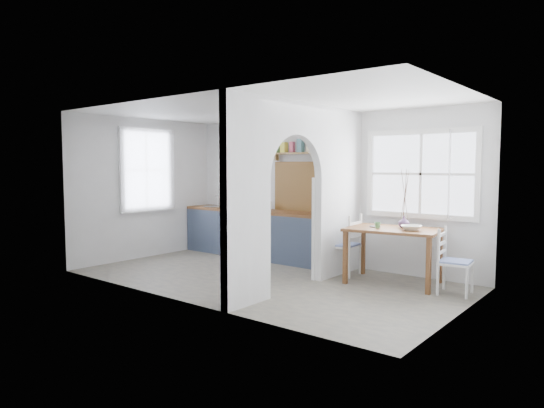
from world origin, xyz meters
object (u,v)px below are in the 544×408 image
Objects in this scene: dining_table at (393,256)px; chair_left at (343,244)px; vase at (404,222)px; chair_right at (456,261)px; kettle at (322,208)px.

dining_table is 1.35× the size of chair_left.
chair_right is at bearing -13.47° from vase.
vase is at bearing 70.43° from chair_right.
chair_right is at bearing 8.82° from kettle.
chair_left reaches higher than chair_right.
chair_right is at bearing 83.74° from chair_left.
chair_right is 4.00× the size of kettle.
dining_table is 0.53m from vase.
chair_right is 0.96m from vase.
chair_left reaches higher than dining_table.
kettle is at bearing 75.95° from chair_right.
vase reaches higher than dining_table.
chair_right is at bearing -10.72° from dining_table.
kettle is 1.30× the size of vase.
chair_left is 1.78m from chair_right.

